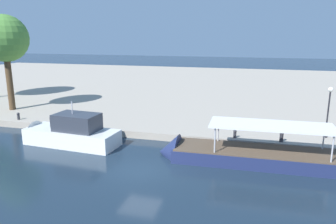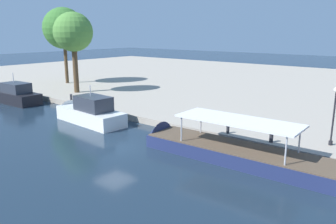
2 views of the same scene
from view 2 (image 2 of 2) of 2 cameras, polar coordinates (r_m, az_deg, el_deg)
ground_plane at (r=25.18m, az=-9.03°, el=-6.03°), size 220.00×220.00×0.00m
dock_promenade at (r=53.21m, az=19.11°, el=4.01°), size 120.00×55.00×0.60m
motor_yacht_0 at (r=44.84m, az=-24.66°, el=2.43°), size 8.62×3.04×4.36m
motor_yacht_1 at (r=32.71m, az=-13.35°, el=-0.42°), size 8.70×3.14×4.39m
tour_boat_2 at (r=23.46m, az=8.99°, el=-6.63°), size 14.23×3.46×3.96m
mooring_bollard_0 at (r=26.72m, az=9.98°, el=-2.77°), size 0.26×0.26×0.66m
mooring_bollard_1 at (r=25.26m, az=16.89°, el=-3.97°), size 0.30×0.30×0.77m
mooring_bollard_2 at (r=40.58m, az=-15.91°, el=2.48°), size 0.27×0.27×0.70m
lamp_post at (r=25.66m, az=26.04°, el=0.24°), size 0.39×0.39×4.06m
tree_0 at (r=44.90m, az=-15.46°, el=12.78°), size 4.87×4.87×10.02m
tree_2 at (r=53.74m, az=-17.22°, el=13.41°), size 6.02×6.02×11.10m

